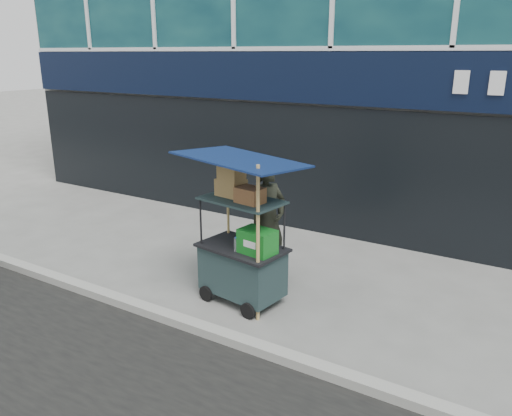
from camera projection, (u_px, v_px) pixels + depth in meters
The scene contains 4 objects.
ground at pixel (200, 322), 6.44m from camera, with size 80.00×80.00×0.00m, color slate.
curb at pixel (191, 325), 6.26m from camera, with size 80.00×0.18×0.12m, color gray.
vendor_cart at pixel (243, 252), 6.78m from camera, with size 1.70×1.31×2.11m.
vendor_man at pixel (267, 223), 7.32m from camera, with size 0.69×0.45×1.89m, color black.
Camera 1 is at (3.57, -4.52, 3.33)m, focal length 35.00 mm.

